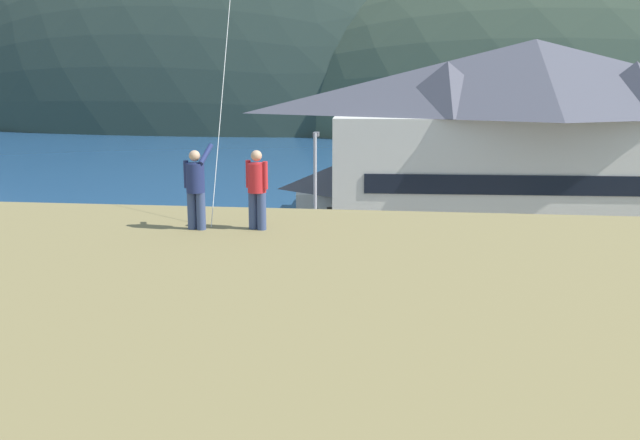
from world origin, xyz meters
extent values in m
plane|color=#66604C|center=(0.00, 0.00, 0.00)|extent=(600.00, 600.00, 0.00)
cube|color=gray|center=(0.00, 5.00, 0.05)|extent=(40.00, 20.00, 0.10)
cube|color=navy|center=(0.00, 60.00, 0.01)|extent=(360.00, 84.00, 0.03)
ellipsoid|color=#2D3D33|center=(-28.51, 116.53, 0.00)|extent=(122.08, 47.24, 81.62)
ellipsoid|color=#42513D|center=(29.76, 115.08, 0.00)|extent=(126.98, 45.37, 55.16)
ellipsoid|color=#42513D|center=(38.82, 115.24, 0.00)|extent=(133.00, 66.32, 74.81)
cube|color=beige|center=(10.82, 22.42, 3.97)|extent=(24.14, 11.10, 7.94)
cube|color=black|center=(11.09, 17.46, 4.37)|extent=(20.08, 1.15, 1.10)
pyramid|color=#4C4C56|center=(10.82, 22.42, 10.16)|extent=(25.61, 12.16, 4.43)
pyramid|color=#4C4C56|center=(5.60, 20.41, 9.52)|extent=(5.70, 5.70, 3.10)
pyramid|color=#4C4C56|center=(16.23, 20.98, 9.52)|extent=(5.70, 5.70, 3.10)
cube|color=#474C56|center=(-12.31, 3.40, 1.72)|extent=(5.31, 5.34, 3.45)
pyramid|color=#47474C|center=(-12.31, 3.40, 4.35)|extent=(5.74, 5.88, 1.80)
cube|color=beige|center=(-1.45, 25.16, 1.35)|extent=(5.65, 5.29, 2.70)
pyramid|color=#47474C|center=(-1.45, 25.16, 3.52)|extent=(6.12, 5.81, 1.64)
cube|color=black|center=(-1.15, 22.81, 0.95)|extent=(1.10, 0.20, 1.89)
cube|color=#70604C|center=(-0.34, 34.51, 0.35)|extent=(3.20, 12.33, 0.70)
cube|color=#A8A399|center=(-3.73, 32.53, 0.45)|extent=(2.43, 6.70, 0.90)
cube|color=#B7B2A8|center=(-3.73, 32.53, 0.98)|extent=(2.36, 6.50, 0.16)
cube|color=silver|center=(-3.71, 32.03, 1.61)|extent=(1.57, 2.05, 1.10)
cube|color=silver|center=(7.60, 0.44, 0.82)|extent=(4.26, 1.94, 0.80)
cube|color=beige|center=(7.45, 0.43, 1.57)|extent=(2.15, 1.67, 0.70)
cube|color=black|center=(7.45, 0.43, 1.54)|extent=(2.20, 1.70, 0.32)
cylinder|color=black|center=(8.99, -0.43, 0.42)|extent=(0.65, 0.24, 0.64)
cylinder|color=black|center=(8.93, 1.40, 0.42)|extent=(0.65, 0.24, 0.64)
cylinder|color=black|center=(6.26, -0.52, 0.42)|extent=(0.65, 0.24, 0.64)
cylinder|color=black|center=(6.20, 1.31, 0.42)|extent=(0.65, 0.24, 0.64)
cube|color=#9EA3A8|center=(8.84, 7.20, 0.82)|extent=(4.29, 2.03, 0.80)
cube|color=gray|center=(8.99, 7.21, 1.57)|extent=(2.18, 1.71, 0.70)
cube|color=black|center=(8.99, 7.21, 1.54)|extent=(2.23, 1.75, 0.32)
cylinder|color=black|center=(7.43, 8.04, 0.42)|extent=(0.65, 0.25, 0.64)
cylinder|color=black|center=(7.53, 6.21, 0.42)|extent=(0.65, 0.25, 0.64)
cylinder|color=black|center=(10.15, 8.19, 0.42)|extent=(0.65, 0.25, 0.64)
cylinder|color=black|center=(10.25, 6.36, 0.42)|extent=(0.65, 0.25, 0.64)
cube|color=#9EA3A8|center=(1.72, 5.51, 0.82)|extent=(4.24, 1.88, 0.80)
cube|color=gray|center=(1.57, 5.51, 1.57)|extent=(2.13, 1.64, 0.70)
cube|color=black|center=(1.57, 5.51, 1.54)|extent=(2.17, 1.68, 0.32)
cylinder|color=black|center=(3.07, 4.56, 0.42)|extent=(0.64, 0.23, 0.64)
cylinder|color=black|center=(3.11, 6.40, 0.42)|extent=(0.64, 0.23, 0.64)
cylinder|color=black|center=(0.34, 4.62, 0.42)|extent=(0.64, 0.23, 0.64)
cylinder|color=black|center=(0.38, 6.45, 0.42)|extent=(0.64, 0.23, 0.64)
cube|color=red|center=(-3.20, 1.26, 0.82)|extent=(4.31, 2.07, 0.80)
cube|color=#B11A15|center=(-3.05, 1.27, 1.57)|extent=(2.20, 1.73, 0.70)
cube|color=black|center=(-3.05, 1.27, 1.54)|extent=(2.24, 1.77, 0.32)
cylinder|color=black|center=(-4.62, 2.08, 0.42)|extent=(0.65, 0.26, 0.64)
cylinder|color=black|center=(-4.50, 0.25, 0.42)|extent=(0.65, 0.26, 0.64)
cylinder|color=black|center=(-1.90, 2.26, 0.42)|extent=(0.65, 0.26, 0.64)
cylinder|color=black|center=(-1.78, 0.43, 0.42)|extent=(0.65, 0.26, 0.64)
cube|color=silver|center=(1.18, -0.68, 0.82)|extent=(4.24, 1.89, 0.80)
cube|color=beige|center=(1.33, -0.68, 1.57)|extent=(2.13, 1.65, 0.70)
cube|color=black|center=(1.33, -0.68, 1.54)|extent=(2.18, 1.68, 0.32)
cylinder|color=black|center=(-0.20, 0.21, 0.42)|extent=(0.64, 0.23, 0.64)
cylinder|color=black|center=(-0.16, -1.63, 0.42)|extent=(0.64, 0.23, 0.64)
cylinder|color=black|center=(2.53, 0.27, 0.42)|extent=(0.64, 0.23, 0.64)
cylinder|color=black|center=(2.57, -1.57, 0.42)|extent=(0.64, 0.23, 0.64)
cube|color=navy|center=(-4.82, 7.25, 0.82)|extent=(4.31, 2.06, 0.80)
cube|color=navy|center=(-4.97, 7.24, 1.57)|extent=(2.20, 1.73, 0.70)
cube|color=black|center=(-4.97, 7.24, 1.54)|extent=(2.24, 1.77, 0.32)
cylinder|color=black|center=(-3.40, 6.42, 0.42)|extent=(0.65, 0.26, 0.64)
cylinder|color=black|center=(-3.52, 8.25, 0.42)|extent=(0.65, 0.26, 0.64)
cylinder|color=black|center=(-6.13, 6.25, 0.42)|extent=(0.65, 0.26, 0.64)
cylinder|color=black|center=(-6.25, 8.08, 0.42)|extent=(0.65, 0.26, 0.64)
cylinder|color=#ADADB2|center=(-0.86, 10.50, 3.89)|extent=(0.16, 0.16, 7.59)
cube|color=#4C4C51|center=(-0.86, 10.85, 7.59)|extent=(0.24, 0.70, 0.20)
cylinder|color=#384770|center=(-1.21, -7.62, 7.45)|extent=(0.20, 0.20, 0.82)
cylinder|color=#384770|center=(-0.99, -7.66, 7.45)|extent=(0.20, 0.20, 0.82)
cylinder|color=navy|center=(-1.10, -7.64, 8.18)|extent=(0.40, 0.40, 0.64)
sphere|color=tan|center=(-1.10, -7.64, 8.66)|extent=(0.24, 0.24, 0.24)
cylinder|color=navy|center=(-0.88, -7.50, 8.68)|extent=(0.22, 0.57, 0.43)
cylinder|color=navy|center=(-1.31, -7.59, 8.25)|extent=(0.11, 0.11, 0.60)
cylinder|color=#384770|center=(0.12, -7.43, 7.45)|extent=(0.20, 0.20, 0.82)
cylinder|color=#384770|center=(0.33, -7.51, 7.45)|extent=(0.20, 0.20, 0.82)
cylinder|color=red|center=(0.22, -7.47, 8.18)|extent=(0.40, 0.40, 0.64)
sphere|color=tan|center=(0.22, -7.47, 8.66)|extent=(0.24, 0.24, 0.24)
cylinder|color=red|center=(0.02, -7.39, 8.25)|extent=(0.11, 0.11, 0.60)
cylinder|color=red|center=(0.43, -7.55, 8.25)|extent=(0.11, 0.11, 0.60)
camera|label=1|loc=(3.48, -22.59, 10.41)|focal=40.30mm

